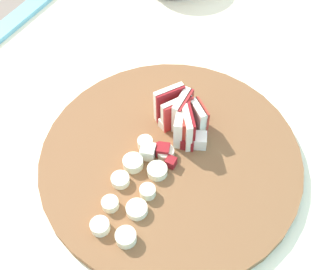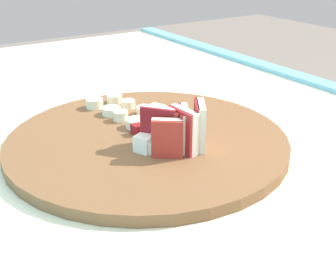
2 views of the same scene
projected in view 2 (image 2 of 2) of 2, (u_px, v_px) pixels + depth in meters
The scene contains 4 objects.
cutting_board at pixel (147, 141), 0.63m from camera, with size 0.39×0.39×0.02m, color brown.
apple_wedge_fan at pixel (176, 129), 0.58m from camera, with size 0.08×0.09×0.06m.
apple_dice_pile at pixel (154, 134), 0.61m from camera, with size 0.09×0.09×0.02m.
banana_slice_rows at pixel (131, 113), 0.69m from camera, with size 0.17×0.08×0.02m.
Camera 2 is at (-0.45, 0.34, 1.16)m, focal length 47.66 mm.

